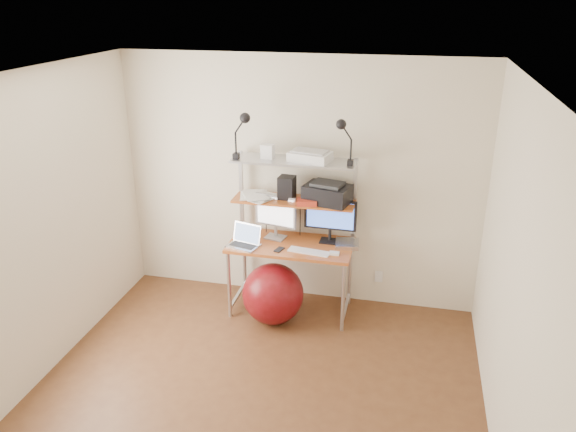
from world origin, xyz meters
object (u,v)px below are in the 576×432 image
monitor_silver (276,214)px  monitor_black (330,217)px  exercise_ball (273,294)px  printer (327,193)px  laptop (245,241)px

monitor_silver → monitor_black: bearing=14.7°
monitor_silver → exercise_ball: monitor_silver is taller
monitor_black → printer: bearing=-139.7°
laptop → printer: (0.75, 0.25, 0.46)m
monitor_black → laptop: size_ratio=1.47×
monitor_black → exercise_ball: monitor_black is taller
monitor_silver → printer: size_ratio=0.99×
monitor_black → exercise_ball: 0.93m
laptop → monitor_silver: bearing=59.7°
monitor_silver → exercise_ball: bearing=-69.7°
monitor_silver → exercise_ball: size_ratio=0.80×
laptop → exercise_ball: (0.30, -0.11, -0.48)m
laptop → exercise_ball: bearing=-5.0°
monitor_black → exercise_ball: bearing=-140.1°
printer → monitor_black: bearing=52.2°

